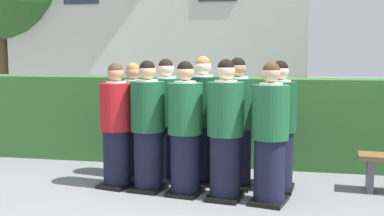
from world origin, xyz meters
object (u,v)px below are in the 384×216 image
at_px(student_in_red_blazer, 116,128).
at_px(student_rear_row_4, 279,129).
at_px(student_front_row_1, 148,129).
at_px(student_rear_row_1, 166,123).
at_px(student_rear_row_0, 134,123).
at_px(student_rear_row_3, 237,126).
at_px(student_rear_row_2, 203,123).
at_px(student_front_row_2, 185,131).
at_px(student_front_row_3, 225,133).
at_px(student_front_row_4, 270,137).

height_order(student_in_red_blazer, student_rear_row_4, student_rear_row_4).
bearing_deg(student_front_row_1, student_rear_row_1, 78.11).
xyz_separation_m(student_in_red_blazer, student_rear_row_0, (0.05, 0.56, -0.00)).
xyz_separation_m(student_in_red_blazer, student_rear_row_3, (1.54, 0.29, 0.03)).
relative_size(student_rear_row_3, student_rear_row_4, 1.02).
height_order(student_rear_row_0, student_rear_row_1, student_rear_row_1).
relative_size(student_rear_row_2, student_rear_row_3, 1.01).
distance_m(student_front_row_2, student_rear_row_0, 1.15).
bearing_deg(student_front_row_1, student_in_red_blazer, 171.84).
bearing_deg(student_front_row_2, student_in_red_blazer, 170.90).
height_order(student_front_row_1, student_front_row_3, student_front_row_3).
distance_m(student_front_row_2, student_rear_row_2, 0.58).
distance_m(student_front_row_3, student_rear_row_0, 1.63).
xyz_separation_m(student_rear_row_1, student_rear_row_4, (1.53, -0.20, -0.01)).
relative_size(student_front_row_2, student_rear_row_1, 0.99).
relative_size(student_in_red_blazer, student_rear_row_3, 0.96).
bearing_deg(student_rear_row_2, student_in_red_blazer, -158.83).
relative_size(student_rear_row_1, student_rear_row_2, 0.98).
bearing_deg(student_rear_row_2, student_front_row_2, -101.63).
bearing_deg(student_rear_row_3, student_front_row_2, -142.93).
relative_size(student_in_red_blazer, student_front_row_1, 0.98).
distance_m(student_front_row_2, student_rear_row_4, 1.20).
distance_m(student_rear_row_3, student_rear_row_4, 0.54).
xyz_separation_m(student_front_row_4, student_rear_row_2, (-0.92, 0.72, 0.03)).
relative_size(student_front_row_3, student_rear_row_4, 1.01).
bearing_deg(student_rear_row_4, student_rear_row_0, 171.15).
bearing_deg(student_front_row_4, student_rear_row_1, 152.43).
relative_size(student_front_row_2, student_rear_row_0, 1.02).
height_order(student_front_row_1, student_rear_row_1, student_rear_row_1).
bearing_deg(student_rear_row_2, student_rear_row_1, 176.67).
height_order(student_in_red_blazer, student_rear_row_1, student_rear_row_1).
relative_size(student_in_red_blazer, student_front_row_4, 0.98).
bearing_deg(student_rear_row_3, student_front_row_1, -161.91).
height_order(student_front_row_3, student_rear_row_4, student_front_row_3).
bearing_deg(student_front_row_2, student_rear_row_1, 123.75).
distance_m(student_front_row_4, student_rear_row_1, 1.62).
bearing_deg(student_front_row_4, student_front_row_3, 173.35).
relative_size(student_front_row_1, student_front_row_2, 1.00).
bearing_deg(student_rear_row_3, student_rear_row_4, -5.29).
relative_size(student_front_row_3, student_rear_row_1, 1.00).
bearing_deg(student_rear_row_3, student_front_row_4, -53.26).
xyz_separation_m(student_front_row_1, student_rear_row_1, (0.11, 0.51, 0.01)).
distance_m(student_front_row_4, student_rear_row_0, 2.13).
bearing_deg(student_front_row_3, student_front_row_1, 169.87).
distance_m(student_front_row_3, student_rear_row_1, 1.14).
xyz_separation_m(student_rear_row_0, student_rear_row_2, (1.02, -0.15, 0.05)).
height_order(student_rear_row_1, student_rear_row_3, student_rear_row_3).
height_order(student_front_row_1, student_front_row_2, student_front_row_1).
relative_size(student_rear_row_1, student_rear_row_4, 1.01).
xyz_separation_m(student_front_row_3, student_rear_row_0, (-1.42, 0.81, -0.03)).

